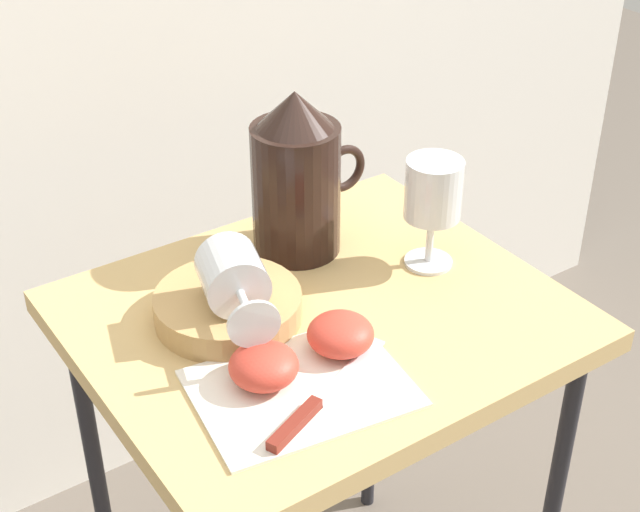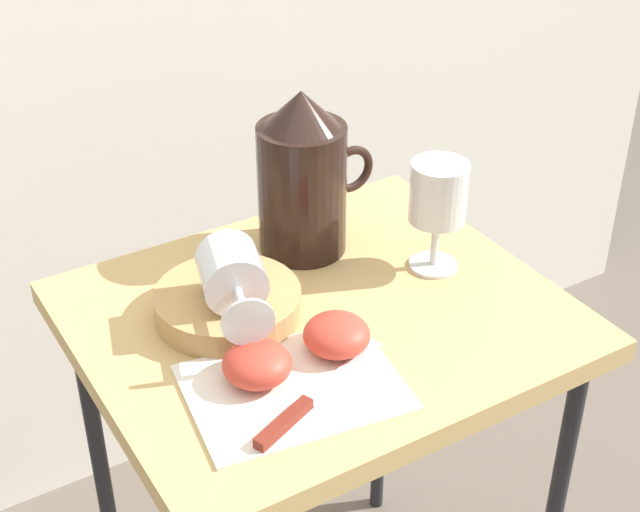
% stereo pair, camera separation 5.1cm
% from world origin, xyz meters
% --- Properties ---
extents(table, '(0.58, 0.49, 0.67)m').
position_xyz_m(table, '(0.00, 0.00, 0.60)').
color(table, tan).
rests_on(table, ground_plane).
extents(linen_napkin, '(0.25, 0.21, 0.00)m').
position_xyz_m(linen_napkin, '(-0.10, -0.11, 0.67)').
color(linen_napkin, silver).
rests_on(linen_napkin, table).
extents(basket_tray, '(0.18, 0.18, 0.03)m').
position_xyz_m(basket_tray, '(-0.10, 0.05, 0.69)').
color(basket_tray, tan).
rests_on(basket_tray, table).
extents(pitcher, '(0.17, 0.12, 0.23)m').
position_xyz_m(pitcher, '(0.06, 0.14, 0.76)').
color(pitcher, black).
rests_on(pitcher, table).
extents(wine_glass_upright, '(0.07, 0.07, 0.15)m').
position_xyz_m(wine_glass_upright, '(0.18, 0.01, 0.77)').
color(wine_glass_upright, silver).
rests_on(wine_glass_upright, table).
extents(wine_glass_tipped_near, '(0.10, 0.15, 0.08)m').
position_xyz_m(wine_glass_tipped_near, '(-0.10, 0.03, 0.74)').
color(wine_glass_tipped_near, silver).
rests_on(wine_glass_tipped_near, basket_tray).
extents(apple_half_left, '(0.08, 0.08, 0.04)m').
position_xyz_m(apple_half_left, '(-0.13, -0.08, 0.69)').
color(apple_half_left, '#CC3D2D').
rests_on(apple_half_left, linen_napkin).
extents(apple_half_right, '(0.08, 0.08, 0.04)m').
position_xyz_m(apple_half_right, '(-0.03, -0.08, 0.69)').
color(apple_half_right, '#CC3D2D').
rests_on(apple_half_right, linen_napkin).
extents(knife, '(0.21, 0.10, 0.01)m').
position_xyz_m(knife, '(-0.11, -0.15, 0.68)').
color(knife, silver).
rests_on(knife, linen_napkin).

